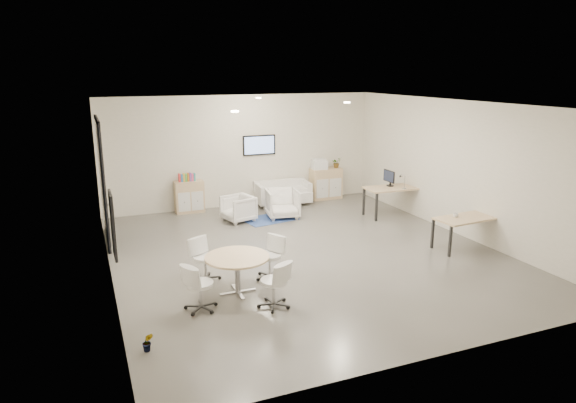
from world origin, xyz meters
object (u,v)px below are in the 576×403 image
(desk_front, at_px, (466,221))
(round_table, at_px, (237,261))
(armchair_left, at_px, (238,207))
(armchair_right, at_px, (282,202))
(desk_rear, at_px, (393,190))
(sideboard_left, at_px, (189,197))
(loveseat, at_px, (283,194))
(sideboard_right, at_px, (326,184))

(desk_front, height_order, round_table, desk_front)
(armchair_left, height_order, armchair_right, armchair_right)
(armchair_right, xyz_separation_m, desk_rear, (2.86, -0.93, 0.29))
(sideboard_left, relative_size, armchair_left, 1.18)
(armchair_left, bearing_deg, armchair_right, 69.44)
(armchair_right, xyz_separation_m, round_table, (-2.52, -4.21, 0.19))
(loveseat, height_order, desk_rear, desk_rear)
(armchair_right, bearing_deg, desk_front, -44.52)
(sideboard_right, distance_m, loveseat, 1.51)
(sideboard_left, distance_m, armchair_left, 1.70)
(sideboard_left, bearing_deg, armchair_right, -33.79)
(sideboard_right, bearing_deg, armchair_right, -144.09)
(desk_rear, bearing_deg, sideboard_right, 112.15)
(sideboard_right, xyz_separation_m, desk_front, (0.83, -5.30, 0.18))
(sideboard_left, distance_m, sideboard_right, 4.22)
(loveseat, distance_m, armchair_left, 2.09)
(sideboard_right, bearing_deg, armchair_left, -157.43)
(loveseat, bearing_deg, desk_front, -61.86)
(armchair_left, distance_m, desk_rear, 4.21)
(armchair_right, relative_size, round_table, 0.74)
(armchair_right, xyz_separation_m, desk_front, (2.84, -3.85, 0.23))
(loveseat, height_order, desk_front, desk_front)
(sideboard_left, relative_size, desk_rear, 0.57)
(desk_front, bearing_deg, armchair_left, 130.72)
(loveseat, relative_size, desk_front, 1.14)
(sideboard_left, bearing_deg, loveseat, -3.62)
(armchair_right, bearing_deg, round_table, -111.88)
(sideboard_right, relative_size, loveseat, 0.58)
(sideboard_right, distance_m, round_table, 7.26)
(sideboard_left, bearing_deg, desk_front, -46.50)
(armchair_left, xyz_separation_m, desk_front, (4.05, -3.97, 0.28))
(desk_rear, bearing_deg, round_table, -146.19)
(armchair_left, height_order, desk_rear, desk_rear)
(loveseat, height_order, round_table, same)
(sideboard_left, xyz_separation_m, round_table, (-0.31, -5.69, 0.17))
(sideboard_right, distance_m, armchair_right, 2.48)
(desk_rear, bearing_deg, loveseat, 138.78)
(armchair_left, distance_m, desk_front, 5.67)
(sideboard_right, bearing_deg, desk_front, -81.05)
(round_table, bearing_deg, armchair_right, 59.11)
(sideboard_right, relative_size, desk_rear, 0.61)
(loveseat, distance_m, desk_front, 5.66)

